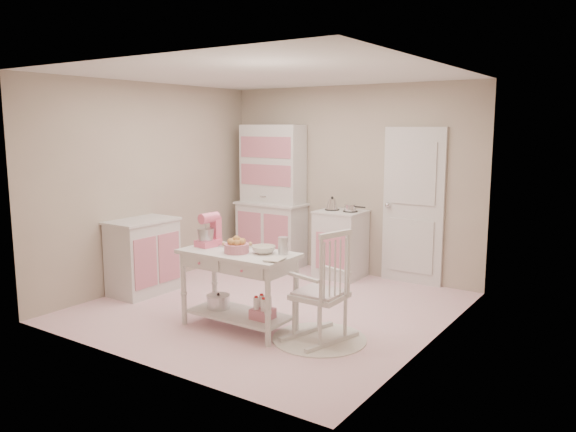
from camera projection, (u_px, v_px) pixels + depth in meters
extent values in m
plane|color=pink|center=(270.00, 307.00, 6.44)|extent=(3.80, 3.80, 0.00)
cube|color=white|center=(269.00, 74.00, 6.02)|extent=(3.80, 3.80, 0.04)
cube|color=#B9AC96|center=(350.00, 181.00, 7.79)|extent=(3.80, 0.04, 2.60)
cube|color=#B9AC96|center=(136.00, 217.00, 4.67)|extent=(3.80, 0.04, 2.60)
cube|color=#B9AC96|center=(151.00, 185.00, 7.28)|extent=(0.04, 3.80, 2.60)
cube|color=#B9AC96|center=(436.00, 208.00, 5.18)|extent=(0.04, 3.80, 2.60)
cube|color=silver|center=(413.00, 206.00, 7.28)|extent=(0.82, 0.05, 2.04)
cube|color=silver|center=(271.00, 195.00, 8.28)|extent=(1.06, 0.50, 2.08)
cube|color=silver|center=(341.00, 244.00, 7.66)|extent=(0.62, 0.57, 0.92)
cube|color=silver|center=(143.00, 256.00, 6.92)|extent=(0.54, 0.84, 0.92)
cylinder|color=white|center=(319.00, 339.00, 5.45)|extent=(0.92, 0.92, 0.01)
cube|color=silver|center=(320.00, 285.00, 5.36)|extent=(0.65, 0.82, 1.10)
cube|color=silver|center=(239.00, 290.00, 5.71)|extent=(1.20, 0.60, 0.80)
cube|color=pink|center=(208.00, 230.00, 5.87)|extent=(0.23, 0.30, 0.34)
cube|color=silver|center=(238.00, 246.00, 5.88)|extent=(0.34, 0.24, 0.02)
cylinder|color=#CC7588|center=(237.00, 248.00, 5.59)|extent=(0.25, 0.25, 0.09)
imported|color=silver|center=(264.00, 250.00, 5.57)|extent=(0.24, 0.24, 0.07)
cylinder|color=silver|center=(283.00, 246.00, 5.53)|extent=(0.10, 0.10, 0.17)
imported|color=silver|center=(267.00, 259.00, 5.30)|extent=(0.19, 0.23, 0.02)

